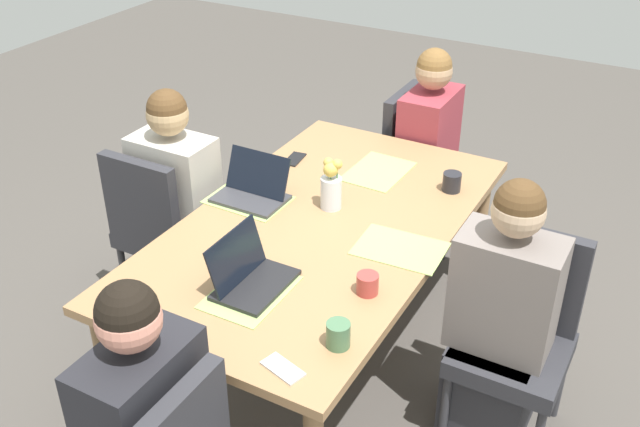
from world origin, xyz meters
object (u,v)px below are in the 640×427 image
person_far_left_mid (500,328)px  person_head_left_left_far (426,162)px  person_near_left_near (179,215)px  chair_head_left_left_far (418,159)px  coffee_mug_centre_left (367,284)px  phone_black (294,159)px  phone_silver (283,369)px  coffee_mug_near_left (452,182)px  coffee_mug_near_right (338,335)px  dining_table (320,237)px  chair_far_left_mid (519,327)px  flower_vase (331,186)px  laptop_head_right_right_near (250,276)px  laptop_near_left_near (253,191)px  chair_near_left_near (161,223)px

person_far_left_mid → person_head_left_left_far: same height
person_near_left_near → chair_head_left_left_far: (-1.21, 0.80, -0.03)m
chair_head_left_left_far → person_far_left_mid: bearing=34.3°
person_far_left_mid → coffee_mug_centre_left: (0.31, -0.45, 0.26)m
person_head_left_left_far → phone_black: person_head_left_left_far is taller
chair_head_left_left_far → coffee_mug_centre_left: size_ratio=10.65×
phone_silver → person_near_left_near: bearing=158.5°
person_far_left_mid → phone_black: 1.38m
phone_silver → person_far_left_mid: bearing=74.7°
coffee_mug_near_left → coffee_mug_near_right: 1.23m
phone_black → phone_silver: size_ratio=1.00×
person_head_left_left_far → coffee_mug_near_left: 0.78m
phone_black → person_head_left_left_far: bearing=140.8°
dining_table → phone_black: phone_black is taller
chair_far_left_mid → coffee_mug_centre_left: size_ratio=10.65×
chair_far_left_mid → person_head_left_left_far: 1.45m
chair_head_left_left_far → dining_table: bearing=1.7°
chair_far_left_mid → phone_silver: 1.09m
phone_silver → flower_vase: bearing=125.8°
chair_far_left_mid → coffee_mug_near_right: (0.71, -0.46, 0.30)m
chair_head_left_left_far → coffee_mug_near_left: 0.87m
laptop_head_right_right_near → phone_black: (-1.00, -0.40, -0.04)m
coffee_mug_near_right → phone_silver: 0.22m
person_head_left_left_far → flower_vase: person_head_left_left_far is taller
flower_vase → coffee_mug_near_left: bearing=134.4°
laptop_near_left_near → coffee_mug_near_right: bearing=49.0°
person_head_left_left_far → laptop_head_right_right_near: bearing=-1.7°
chair_head_left_left_far → person_head_left_left_far: person_head_left_left_far is taller
person_near_left_near → phone_black: person_near_left_near is taller
dining_table → person_head_left_left_far: (-1.19, 0.04, -0.15)m
dining_table → phone_black: (-0.48, -0.41, 0.08)m
chair_head_left_left_far → phone_silver: chair_head_left_left_far is taller
person_head_left_left_far → coffee_mug_near_right: (1.86, 0.40, 0.27)m
chair_far_left_mid → coffee_mug_near_left: bearing=-135.8°
phone_black → coffee_mug_centre_left: bearing=37.2°
person_head_left_left_far → coffee_mug_near_left: size_ratio=13.33×
chair_far_left_mid → laptop_near_left_near: size_ratio=2.81×
dining_table → laptop_near_left_near: size_ratio=6.08×
person_far_left_mid → chair_near_left_near: bearing=-90.1°
chair_head_left_left_far → coffee_mug_near_left: (0.70, 0.44, 0.29)m
dining_table → coffee_mug_near_left: bearing=144.6°
phone_black → person_near_left_near: bearing=-51.3°
chair_near_left_near → flower_vase: (-0.18, 0.87, 0.36)m
person_far_left_mid → phone_black: bearing=-112.3°
person_near_left_near → coffee_mug_near_right: bearing=60.9°
coffee_mug_near_left → coffee_mug_near_right: size_ratio=0.95×
chair_far_left_mid → flower_vase: 1.00m
chair_head_left_left_far → coffee_mug_centre_left: chair_head_left_left_far is taller
person_far_left_mid → chair_head_left_left_far: person_far_left_mid is taller
flower_vase → person_near_left_near: bearing=-82.7°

